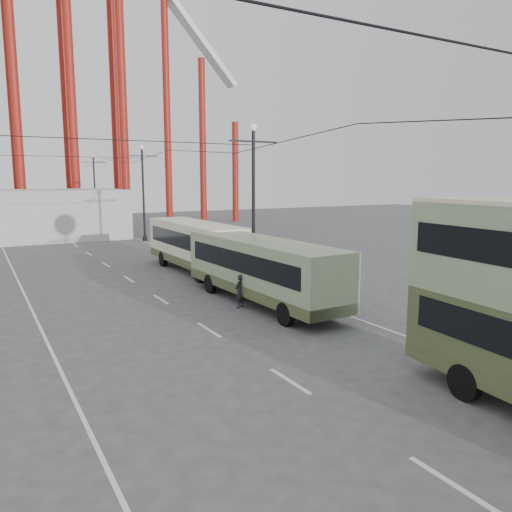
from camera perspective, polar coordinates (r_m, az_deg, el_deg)
ground at (r=13.67m, az=17.39°, el=-18.37°), size 160.00×160.00×0.00m
road_markings at (r=29.68m, az=-12.89°, el=-3.33°), size 12.52×120.00×0.01m
lamp_post_mid at (r=30.02m, az=-0.29°, el=6.04°), size 3.20×0.44×9.32m
lamp_post_far at (r=50.35m, az=-12.75°, el=6.97°), size 3.20×0.44×9.32m
lamp_post_distant at (r=71.67m, az=-17.95°, el=7.27°), size 3.20×0.44×9.32m
roller_coaster at (r=67.48m, az=-25.06°, el=22.47°), size 52.95×5.00×55.48m
fairground_shed at (r=55.35m, az=-26.43°, el=4.16°), size 22.00×10.00×5.00m
single_decker_green at (r=24.58m, az=0.62°, el=-1.36°), size 2.91×11.33×3.18m
single_decker_cream at (r=33.31m, az=-7.00°, el=1.37°), size 2.73×10.55×3.28m
pedestrian at (r=23.95m, az=-1.87°, el=-4.04°), size 0.71×0.63×1.63m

